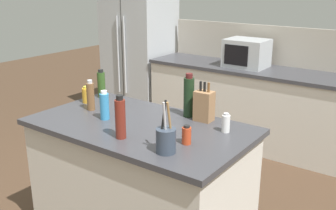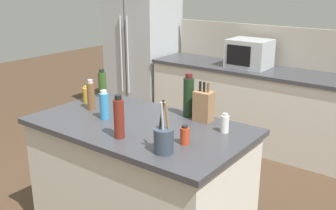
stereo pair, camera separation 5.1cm
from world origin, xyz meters
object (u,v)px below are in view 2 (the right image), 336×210
Objects in this scene: knife_block at (204,106)px; spice_jar_paprika at (185,135)px; olive_oil_bottle at (102,84)px; pepper_grinder at (91,96)px; microwave at (249,53)px; dish_soap_bottle at (104,105)px; refrigerator at (143,51)px; vinegar_bottle at (119,118)px; wine_bottle at (189,96)px; salt_shaker at (225,124)px; honey_jar at (88,94)px; utensil_crock at (164,140)px.

knife_block is 2.35× the size of spice_jar_paprika.
pepper_grinder is (0.18, -0.30, -0.00)m from olive_oil_bottle.
dish_soap_bottle is at bearing -91.61° from microwave.
refrigerator reaches higher than knife_block.
vinegar_bottle is (-0.40, -0.17, 0.08)m from spice_jar_paprika.
refrigerator reaches higher than vinegar_bottle.
olive_oil_bottle is (-0.89, -0.02, -0.04)m from wine_bottle.
salt_shaker reaches higher than spice_jar_paprika.
microwave is at bearing 104.62° from knife_block.
salt_shaker is at bearing 71.98° from spice_jar_paprika.
pepper_grinder is at bearing -169.35° from salt_shaker.
pepper_grinder is (0.17, -0.12, 0.05)m from honey_jar.
pepper_grinder is (1.36, -2.23, 0.11)m from refrigerator.
utensil_crock is at bearing -99.08° from spice_jar_paprika.
olive_oil_bottle is at bearing -104.56° from microwave.
salt_shaker is at bearing 19.23° from dish_soap_bottle.
knife_block is 0.88× the size of wine_bottle.
olive_oil_bottle is 0.96m from vinegar_bottle.
knife_block is 2.17× the size of salt_shaker.
spice_jar_paprika is at bearing -108.02° from salt_shaker.
olive_oil_bottle is (-1.26, 0.10, 0.05)m from salt_shaker.
dish_soap_bottle is at bearing -138.13° from wine_bottle.
pepper_grinder is at bearing -161.35° from knife_block.
refrigerator is 2.82m from dish_soap_bottle.
vinegar_bottle is at bearing 178.60° from utensil_crock.
knife_block is 0.15m from wine_bottle.
vinegar_bottle is at bearing -115.47° from knife_block.
olive_oil_bottle reaches higher than spice_jar_paprika.
microwave reaches higher than knife_block.
utensil_crock is 1.11× the size of vinegar_bottle.
refrigerator is at bearing 137.48° from knife_block.
honey_jar is at bearing 152.95° from dish_soap_bottle.
refrigerator is at bearing 121.48° from olive_oil_bottle.
vinegar_bottle is (0.58, -0.29, 0.02)m from pepper_grinder.
wine_bottle is at bearing 24.83° from pepper_grinder.
refrigerator is 8.66× the size of dish_soap_bottle.
refrigerator reaches higher than honey_jar.
honey_jar is 1.25m from salt_shaker.
wine_bottle is at bearing 78.52° from vinegar_bottle.
wine_bottle is 1.14× the size of vinegar_bottle.
dish_soap_bottle is (-0.71, 0.21, 0.02)m from utensil_crock.
microwave is 2.15× the size of dish_soap_bottle.
microwave is 2.11m from honey_jar.
pepper_grinder is (-0.84, -0.31, 0.00)m from knife_block.
refrigerator is at bearing 132.45° from utensil_crock.
salt_shaker is at bearing -4.46° from olive_oil_bottle.
olive_oil_bottle is at bearing 94.44° from honey_jar.
dish_soap_bottle is (1.60, -2.32, 0.10)m from refrigerator.
refrigerator is 2.62m from pepper_grinder.
vinegar_bottle is at bearing -28.58° from honey_jar.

